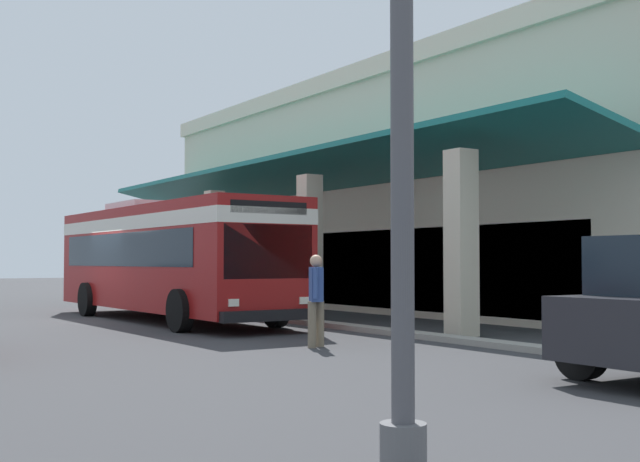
{
  "coord_description": "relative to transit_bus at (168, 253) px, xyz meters",
  "views": [
    {
      "loc": [
        22.57,
        -7.49,
        1.63
      ],
      "look_at": [
        5.35,
        3.65,
        2.4
      ],
      "focal_mm": 45.78,
      "sensor_mm": 36.0,
      "label": 1
    }
  ],
  "objects": [
    {
      "name": "pedestrian",
      "position": [
        8.13,
        -0.35,
        -0.86
      ],
      "size": [
        0.6,
        0.44,
        1.76
      ],
      "color": "#726651",
      "rests_on": "ground"
    },
    {
      "name": "ground",
      "position": [
        -1.37,
        6.78,
        -1.85
      ],
      "size": [
        120.0,
        120.0,
        0.0
      ],
      "primitive_type": "plane",
      "color": "#38383A"
    },
    {
      "name": "potted_palm",
      "position": [
        -4.86,
        4.16,
        -0.97
      ],
      "size": [
        1.84,
        2.09,
        3.12
      ],
      "color": "gray",
      "rests_on": "ground"
    },
    {
      "name": "plaza_building",
      "position": [
        -1.42,
        12.16,
        2.16
      ],
      "size": [
        25.22,
        14.84,
        8.02
      ],
      "color": "beige",
      "rests_on": "ground"
    },
    {
      "name": "curb_strip",
      "position": [
        -1.42,
        2.53,
        -1.79
      ],
      "size": [
        29.91,
        0.5,
        0.12
      ],
      "primitive_type": "cube",
      "color": "#9E998E",
      "rests_on": "ground"
    },
    {
      "name": "transit_bus",
      "position": [
        0.0,
        0.0,
        0.0
      ],
      "size": [
        11.25,
        2.95,
        3.34
      ],
      "color": "maroon",
      "rests_on": "ground"
    }
  ]
}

